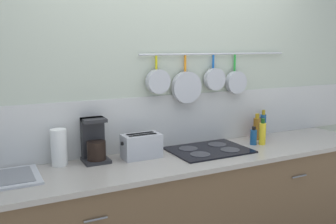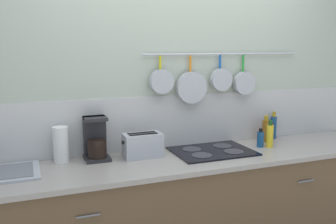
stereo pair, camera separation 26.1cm
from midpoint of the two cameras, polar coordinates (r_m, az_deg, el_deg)
name	(u,v)px [view 2 (the right image)]	position (r m, az deg, el deg)	size (l,w,h in m)	color
wall_back	(174,100)	(2.99, 3.42, 1.89)	(7.20, 0.15, 2.60)	#B2BCA8
cabinet_base	(191,216)	(2.93, 6.11, -15.57)	(3.22, 0.59, 0.85)	brown
countertop	(191,160)	(2.77, 6.29, -7.25)	(3.26, 0.61, 0.03)	#A59E93
paper_towel_roll	(61,144)	(2.68, -13.36, -4.87)	(0.11, 0.11, 0.25)	white
coffee_maker	(96,142)	(2.71, -8.25, -4.53)	(0.18, 0.19, 0.31)	#262628
toaster	(143,145)	(2.74, -1.18, -5.12)	(0.29, 0.15, 0.18)	#B7BABF
cooktop	(212,151)	(2.92, 9.35, -5.93)	(0.60, 0.44, 0.01)	black
bottle_cooking_wine	(260,139)	(3.13, 16.25, -3.98)	(0.05, 0.05, 0.15)	navy
bottle_vinegar	(270,135)	(3.14, 17.59, -3.44)	(0.06, 0.06, 0.22)	yellow
bottle_hot_sauce	(266,130)	(3.30, 16.88, -2.70)	(0.06, 0.06, 0.23)	#8C5919
bottle_olive_oil	(270,131)	(3.38, 17.40, -2.82)	(0.06, 0.06, 0.18)	red
bottle_dish_soap	(273,127)	(3.44, 17.90, -2.16)	(0.05, 0.05, 0.24)	navy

